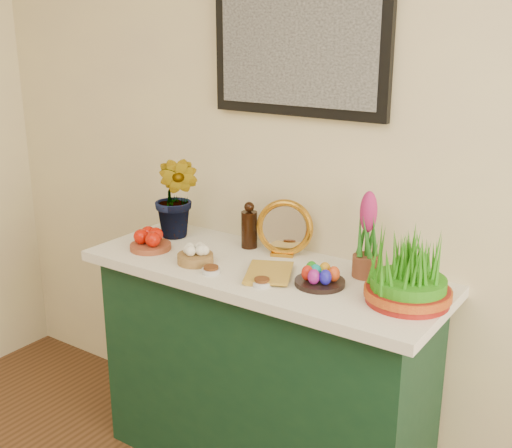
% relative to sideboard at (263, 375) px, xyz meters
% --- Properties ---
extents(sideboard, '(1.30, 0.45, 0.85)m').
position_rel_sideboard_xyz_m(sideboard, '(0.00, 0.00, 0.00)').
color(sideboard, '#13351E').
rests_on(sideboard, ground).
extents(tablecloth, '(1.40, 0.55, 0.04)m').
position_rel_sideboard_xyz_m(tablecloth, '(0.00, 0.00, 0.45)').
color(tablecloth, white).
rests_on(tablecloth, sideboard).
extents(hyacinth_green, '(0.26, 0.22, 0.47)m').
position_rel_sideboard_xyz_m(hyacinth_green, '(-0.49, 0.08, 0.70)').
color(hyacinth_green, '#277620').
rests_on(hyacinth_green, tablecloth).
extents(apple_bowl, '(0.18, 0.18, 0.08)m').
position_rel_sideboard_xyz_m(apple_bowl, '(-0.48, -0.10, 0.50)').
color(apple_bowl, brown).
rests_on(apple_bowl, tablecloth).
extents(garlic_basket, '(0.15, 0.15, 0.08)m').
position_rel_sideboard_xyz_m(garlic_basket, '(-0.23, -0.12, 0.50)').
color(garlic_basket, olive).
rests_on(garlic_basket, tablecloth).
extents(vinegar_cruet, '(0.07, 0.07, 0.19)m').
position_rel_sideboard_xyz_m(vinegar_cruet, '(-0.17, 0.15, 0.55)').
color(vinegar_cruet, black).
rests_on(vinegar_cruet, tablecloth).
extents(mirror, '(0.23, 0.13, 0.23)m').
position_rel_sideboard_xyz_m(mirror, '(-0.00, 0.15, 0.57)').
color(mirror, '#C78925').
rests_on(mirror, tablecloth).
extents(book, '(0.23, 0.26, 0.03)m').
position_rel_sideboard_xyz_m(book, '(-0.00, -0.11, 0.48)').
color(book, '#BA9031').
rests_on(book, tablecloth).
extents(spice_dish_left, '(0.07, 0.07, 0.03)m').
position_rel_sideboard_xyz_m(spice_dish_left, '(-0.12, -0.17, 0.48)').
color(spice_dish_left, silver).
rests_on(spice_dish_left, tablecloth).
extents(spice_dish_right, '(0.07, 0.07, 0.03)m').
position_rel_sideboard_xyz_m(spice_dish_right, '(0.10, -0.16, 0.48)').
color(spice_dish_right, silver).
rests_on(spice_dish_right, tablecloth).
extents(egg_plate, '(0.20, 0.20, 0.07)m').
position_rel_sideboard_xyz_m(egg_plate, '(0.26, -0.04, 0.49)').
color(egg_plate, black).
rests_on(egg_plate, tablecloth).
extents(hyacinth_pink, '(0.10, 0.10, 0.32)m').
position_rel_sideboard_xyz_m(hyacinth_pink, '(0.36, 0.13, 0.61)').
color(hyacinth_pink, brown).
rests_on(hyacinth_pink, tablecloth).
extents(wheatgrass_sabzeh, '(0.29, 0.29, 0.23)m').
position_rel_sideboard_xyz_m(wheatgrass_sabzeh, '(0.57, -0.00, 0.57)').
color(wheatgrass_sabzeh, maroon).
rests_on(wheatgrass_sabzeh, tablecloth).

